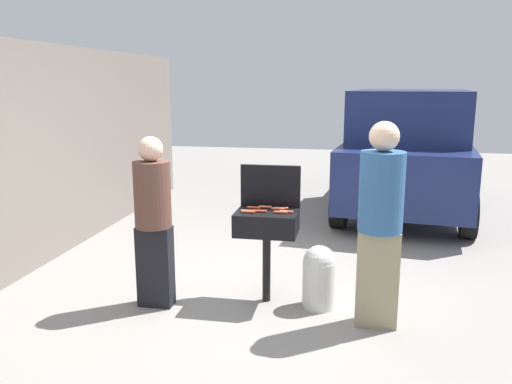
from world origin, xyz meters
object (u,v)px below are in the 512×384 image
(hot_dog_3, at_px, (260,211))
(propane_tank, at_px, (319,275))
(bbq_grill, at_px, (267,226))
(hot_dog_8, at_px, (265,207))
(person_left, at_px, (153,216))
(parked_minivan, at_px, (408,150))
(person_right, at_px, (380,218))
(hot_dog_2, at_px, (282,208))
(hot_dog_0, at_px, (278,209))
(hot_dog_4, at_px, (254,208))
(hot_dog_5, at_px, (248,212))
(hot_dog_1, at_px, (286,212))
(hot_dog_6, at_px, (281,212))
(hot_dog_7, at_px, (248,211))

(hot_dog_3, relative_size, propane_tank, 0.21)
(bbq_grill, xyz_separation_m, hot_dog_8, (-0.04, 0.13, 0.16))
(bbq_grill, bearing_deg, hot_dog_3, -142.77)
(person_left, distance_m, parked_minivan, 5.28)
(person_right, bearing_deg, person_left, -9.62)
(bbq_grill, relative_size, hot_dog_2, 7.06)
(bbq_grill, distance_m, person_left, 1.09)
(bbq_grill, bearing_deg, hot_dog_0, 37.60)
(hot_dog_0, xyz_separation_m, parked_minivan, (1.61, 4.13, 0.09))
(hot_dog_8, relative_size, person_right, 0.07)
(bbq_grill, xyz_separation_m, hot_dog_4, (-0.14, 0.08, 0.16))
(hot_dog_3, relative_size, hot_dog_5, 1.00)
(hot_dog_1, xyz_separation_m, hot_dog_3, (-0.25, -0.03, 0.00))
(bbq_grill, xyz_separation_m, hot_dog_6, (0.14, -0.05, 0.16))
(hot_dog_0, height_order, parked_minivan, parked_minivan)
(bbq_grill, relative_size, person_left, 0.55)
(hot_dog_2, height_order, person_right, person_right)
(bbq_grill, height_order, hot_dog_2, hot_dog_2)
(hot_dog_3, relative_size, parked_minivan, 0.03)
(hot_dog_8, bearing_deg, hot_dog_1, -33.71)
(hot_dog_4, xyz_separation_m, propane_tank, (0.67, -0.14, -0.61))
(hot_dog_0, xyz_separation_m, person_right, (0.95, -0.42, 0.06))
(bbq_grill, xyz_separation_m, parked_minivan, (1.71, 4.21, 0.25))
(hot_dog_7, bearing_deg, hot_dog_5, -67.56)
(hot_dog_1, xyz_separation_m, hot_dog_5, (-0.36, -0.07, 0.00))
(hot_dog_1, xyz_separation_m, propane_tank, (0.33, -0.03, -0.61))
(propane_tank, bearing_deg, hot_dog_4, 168.50)
(hot_dog_2, bearing_deg, hot_dog_1, -63.00)
(bbq_grill, height_order, hot_dog_1, hot_dog_1)
(bbq_grill, distance_m, hot_dog_6, 0.22)
(hot_dog_4, bearing_deg, hot_dog_2, 4.74)
(bbq_grill, distance_m, hot_dog_0, 0.20)
(propane_tank, bearing_deg, hot_dog_8, 161.55)
(hot_dog_4, xyz_separation_m, person_left, (-0.90, -0.38, -0.03))
(hot_dog_1, relative_size, hot_dog_8, 1.00)
(hot_dog_4, relative_size, hot_dog_5, 1.00)
(hot_dog_7, bearing_deg, hot_dog_1, 5.92)
(propane_tank, relative_size, parked_minivan, 0.13)
(hot_dog_2, bearing_deg, parked_minivan, 68.92)
(hot_dog_2, xyz_separation_m, hot_dog_3, (-0.19, -0.15, 0.00))
(hot_dog_2, relative_size, person_right, 0.07)
(hot_dog_4, distance_m, propane_tank, 0.91)
(hot_dog_0, height_order, hot_dog_7, same)
(hot_dog_1, bearing_deg, hot_dog_6, -146.67)
(hot_dog_2, xyz_separation_m, person_right, (0.92, -0.45, 0.06))
(hot_dog_0, bearing_deg, hot_dog_6, -70.90)
(hot_dog_0, xyz_separation_m, person_left, (-1.14, -0.37, -0.03))
(hot_dog_7, distance_m, parked_minivan, 4.67)
(hot_dog_0, distance_m, hot_dog_4, 0.24)
(hot_dog_0, bearing_deg, propane_tank, -16.84)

